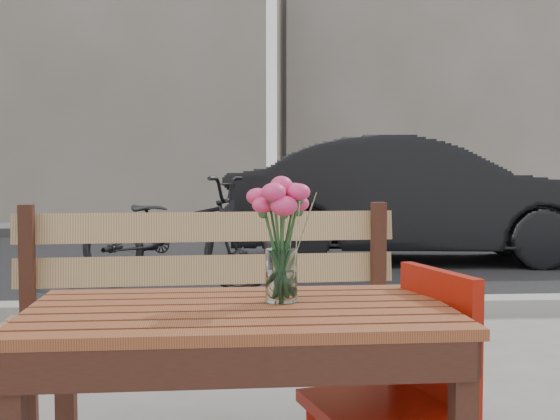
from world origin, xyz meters
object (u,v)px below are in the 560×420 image
object	(u,v)px
main_table	(240,349)
parked_car	(414,200)
bicycle	(174,232)
red_chair	(407,386)
main_vase	(281,224)

from	to	relation	value
main_table	parked_car	bearing A→B (deg)	69.76
parked_car	bicycle	bearing A→B (deg)	128.27
main_table	red_chair	world-z (taller)	red_chair
red_chair	parked_car	size ratio (longest dim) A/B	0.18
red_chair	bicycle	xyz separation A→B (m)	(-0.98, 4.40, 0.06)
main_vase	bicycle	xyz separation A→B (m)	(-0.63, 4.40, -0.40)
parked_car	red_chair	bearing A→B (deg)	171.04
red_chair	main_table	bearing A→B (deg)	-97.05
main_vase	parked_car	xyz separation A→B (m)	(2.00, 6.04, -0.19)
parked_car	bicycle	world-z (taller)	parked_car
bicycle	main_vase	bearing A→B (deg)	-147.79
main_table	red_chair	distance (m)	0.49
main_table	red_chair	size ratio (longest dim) A/B	1.47
main_table	main_vase	distance (m)	0.35
red_chair	parked_car	bearing A→B (deg)	150.12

